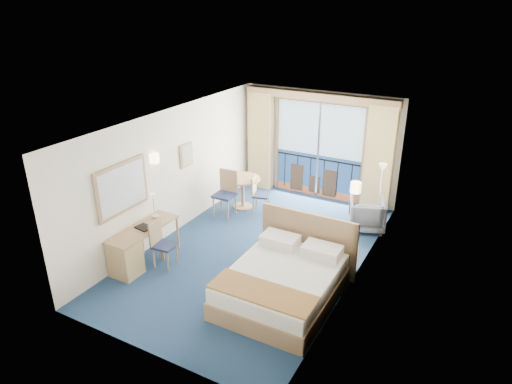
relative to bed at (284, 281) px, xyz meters
name	(u,v)px	position (x,y,z in m)	size (l,w,h in m)	color
floor	(257,251)	(-1.13, 1.13, -0.33)	(6.50, 6.50, 0.00)	navy
room_walls	(257,169)	(-1.13, 1.13, 1.45)	(4.04, 6.54, 2.72)	white
balcony_door	(318,153)	(-1.14, 4.35, 0.81)	(2.36, 0.03, 2.52)	navy
curtain_left	(261,141)	(-2.68, 4.20, 0.95)	(0.65, 0.22, 2.55)	tan
curtain_right	(379,160)	(0.42, 4.20, 0.95)	(0.65, 0.22, 2.55)	tan
pelmet	(320,97)	(-1.13, 4.23, 2.25)	(3.80, 0.25, 0.18)	tan
mirror	(122,188)	(-3.10, -0.37, 1.22)	(0.05, 1.25, 0.95)	tan
wall_print	(186,155)	(-3.10, 1.58, 1.27)	(0.04, 0.42, 0.52)	tan
sconce_left	(155,158)	(-3.07, 0.53, 1.52)	(0.18, 0.18, 0.18)	#FFDEB2
sconce_right	(356,187)	(0.81, 0.98, 1.52)	(0.18, 0.18, 0.18)	#FFDEB2
bed	(284,281)	(0.00, 0.00, 0.00)	(1.86, 2.21, 1.17)	tan
nightstand	(345,260)	(0.66, 1.25, -0.08)	(0.38, 0.37, 0.50)	tan
phone	(344,245)	(0.61, 1.27, 0.22)	(0.20, 0.15, 0.09)	silver
armchair	(367,214)	(0.52, 3.15, 0.02)	(0.75, 0.77, 0.70)	#484B57
floor_lamp	(382,179)	(0.68, 3.49, 0.77)	(0.20, 0.20, 1.44)	silver
desk	(129,253)	(-2.86, -0.63, 0.07)	(0.53, 1.54, 0.72)	tan
desk_chair	(161,241)	(-2.49, -0.16, 0.18)	(0.43, 0.42, 0.90)	#212A4D
folder	(144,227)	(-2.84, -0.21, 0.41)	(0.30, 0.23, 0.03)	black
desk_lamp	(153,200)	(-2.95, 0.24, 0.76)	(0.13, 0.13, 0.49)	silver
round_table	(243,185)	(-2.44, 2.83, 0.25)	(0.85, 0.85, 0.76)	tan
table_chair_a	(258,192)	(-2.01, 2.81, 0.17)	(0.47, 0.46, 0.87)	#212A4D
table_chair_b	(226,190)	(-2.58, 2.31, 0.28)	(0.48, 0.49, 1.08)	#212A4D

